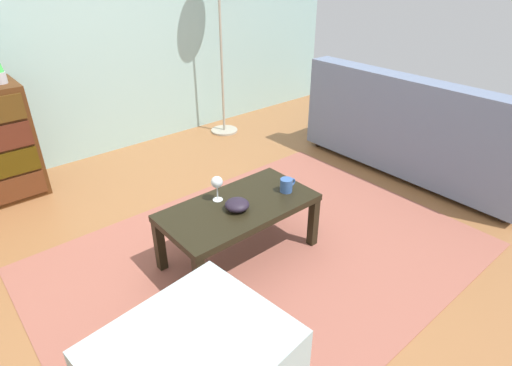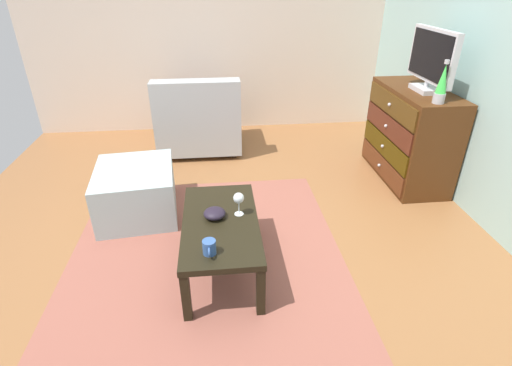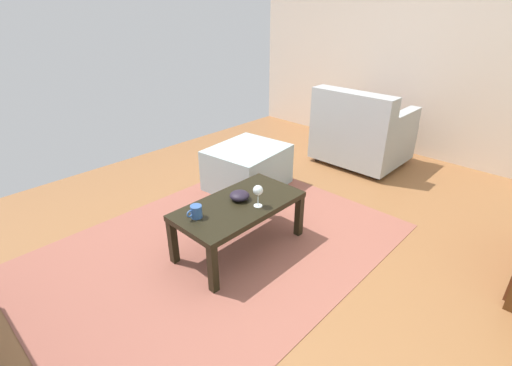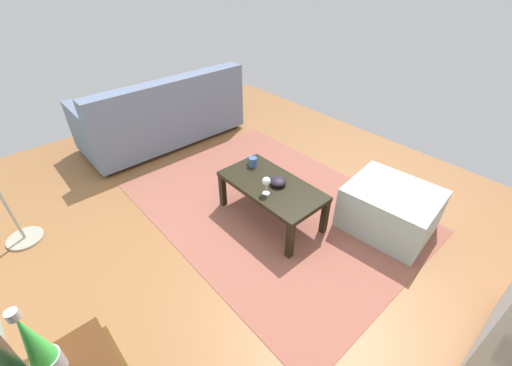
{
  "view_description": "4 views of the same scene",
  "coord_description": "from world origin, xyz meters",
  "px_view_note": "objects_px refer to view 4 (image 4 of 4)",
  "views": [
    {
      "loc": [
        -1.17,
        -1.72,
        1.66
      ],
      "look_at": [
        0.14,
        -0.19,
        0.54
      ],
      "focal_mm": 29.05,
      "sensor_mm": 36.0,
      "label": 1
    },
    {
      "loc": [
        2.15,
        -0.08,
        1.75
      ],
      "look_at": [
        0.01,
        0.15,
        0.59
      ],
      "focal_mm": 27.17,
      "sensor_mm": 36.0,
      "label": 2
    },
    {
      "loc": [
        1.63,
        1.53,
        1.64
      ],
      "look_at": [
        0.02,
        0.0,
        0.54
      ],
      "focal_mm": 25.76,
      "sensor_mm": 36.0,
      "label": 3
    },
    {
      "loc": [
        -1.49,
        1.49,
        2.0
      ],
      "look_at": [
        0.03,
        0.14,
        0.53
      ],
      "focal_mm": 22.93,
      "sensor_mm": 36.0,
      "label": 4
    }
  ],
  "objects_px": {
    "wine_glass": "(266,182)",
    "ottoman": "(390,209)",
    "couch_large": "(164,116)",
    "coffee_table": "(271,189)",
    "mug": "(253,162)",
    "bowl_decorative": "(278,181)",
    "lava_lamp": "(37,347)"
  },
  "relations": [
    {
      "from": "lava_lamp",
      "to": "couch_large",
      "type": "bearing_deg",
      "value": -33.52
    },
    {
      "from": "lava_lamp",
      "to": "mug",
      "type": "relative_size",
      "value": 2.89
    },
    {
      "from": "bowl_decorative",
      "to": "couch_large",
      "type": "xyz_separation_m",
      "value": [
        1.98,
        -0.01,
        -0.07
      ]
    },
    {
      "from": "coffee_table",
      "to": "ottoman",
      "type": "relative_size",
      "value": 1.31
    },
    {
      "from": "bowl_decorative",
      "to": "ottoman",
      "type": "xyz_separation_m",
      "value": [
        -0.71,
        -0.63,
        -0.21
      ]
    },
    {
      "from": "lava_lamp",
      "to": "couch_large",
      "type": "distance_m",
      "value": 3.29
    },
    {
      "from": "bowl_decorative",
      "to": "ottoman",
      "type": "relative_size",
      "value": 0.2
    },
    {
      "from": "couch_large",
      "to": "wine_glass",
      "type": "bearing_deg",
      "value": 175.37
    },
    {
      "from": "wine_glass",
      "to": "mug",
      "type": "xyz_separation_m",
      "value": [
        0.38,
        -0.19,
        -0.07
      ]
    },
    {
      "from": "bowl_decorative",
      "to": "couch_large",
      "type": "distance_m",
      "value": 1.98
    },
    {
      "from": "wine_glass",
      "to": "ottoman",
      "type": "height_order",
      "value": "wine_glass"
    },
    {
      "from": "mug",
      "to": "bowl_decorative",
      "type": "xyz_separation_m",
      "value": [
        -0.36,
        0.03,
        -0.01
      ]
    },
    {
      "from": "lava_lamp",
      "to": "mug",
      "type": "xyz_separation_m",
      "value": [
        1.07,
        -1.81,
        -0.59
      ]
    },
    {
      "from": "wine_glass",
      "to": "ottoman",
      "type": "xyz_separation_m",
      "value": [
        -0.69,
        -0.79,
        -0.29
      ]
    },
    {
      "from": "lava_lamp",
      "to": "couch_large",
      "type": "relative_size",
      "value": 0.17
    },
    {
      "from": "coffee_table",
      "to": "bowl_decorative",
      "type": "distance_m",
      "value": 0.1
    },
    {
      "from": "lava_lamp",
      "to": "wine_glass",
      "type": "xyz_separation_m",
      "value": [
        0.68,
        -1.62,
        -0.51
      ]
    },
    {
      "from": "coffee_table",
      "to": "couch_large",
      "type": "xyz_separation_m",
      "value": [
        1.94,
        -0.04,
        0.01
      ]
    },
    {
      "from": "ottoman",
      "to": "lava_lamp",
      "type": "bearing_deg",
      "value": 89.84
    },
    {
      "from": "wine_glass",
      "to": "ottoman",
      "type": "distance_m",
      "value": 1.09
    },
    {
      "from": "wine_glass",
      "to": "coffee_table",
      "type": "bearing_deg",
      "value": -62.87
    },
    {
      "from": "mug",
      "to": "coffee_table",
      "type": "bearing_deg",
      "value": 168.24
    },
    {
      "from": "coffee_table",
      "to": "wine_glass",
      "type": "height_order",
      "value": "wine_glass"
    },
    {
      "from": "mug",
      "to": "ottoman",
      "type": "xyz_separation_m",
      "value": [
        -1.08,
        -0.6,
        -0.22
      ]
    },
    {
      "from": "coffee_table",
      "to": "mug",
      "type": "bearing_deg",
      "value": -11.76
    },
    {
      "from": "coffee_table",
      "to": "mug",
      "type": "distance_m",
      "value": 0.34
    },
    {
      "from": "coffee_table",
      "to": "bowl_decorative",
      "type": "relative_size",
      "value": 6.53
    },
    {
      "from": "coffee_table",
      "to": "ottoman",
      "type": "xyz_separation_m",
      "value": [
        -0.75,
        -0.67,
        -0.12
      ]
    },
    {
      "from": "lava_lamp",
      "to": "coffee_table",
      "type": "height_order",
      "value": "lava_lamp"
    },
    {
      "from": "coffee_table",
      "to": "mug",
      "type": "height_order",
      "value": "mug"
    },
    {
      "from": "lava_lamp",
      "to": "couch_large",
      "type": "height_order",
      "value": "lava_lamp"
    },
    {
      "from": "lava_lamp",
      "to": "couch_large",
      "type": "xyz_separation_m",
      "value": [
        2.69,
        -1.78,
        -0.67
      ]
    }
  ]
}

